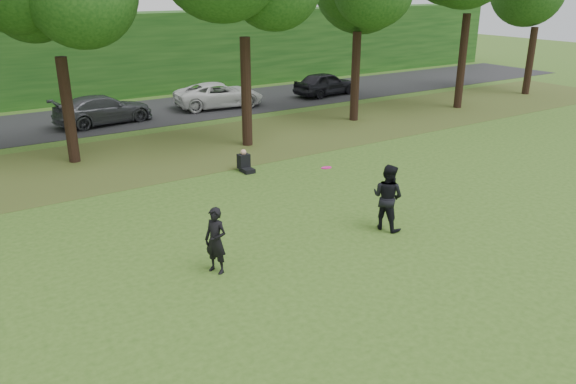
% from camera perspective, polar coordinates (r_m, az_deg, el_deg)
% --- Properties ---
extents(ground, '(120.00, 120.00, 0.00)m').
position_cam_1_polar(ground, '(13.34, 6.87, -9.81)').
color(ground, '#305119').
rests_on(ground, ground).
extents(leaf_litter, '(60.00, 7.00, 0.01)m').
position_cam_1_polar(leaf_litter, '(23.95, -13.35, 3.67)').
color(leaf_litter, '#4F441C').
rests_on(leaf_litter, ground).
extents(street, '(70.00, 7.00, 0.02)m').
position_cam_1_polar(street, '(31.39, -18.50, 7.09)').
color(street, black).
rests_on(street, ground).
extents(far_hedge, '(70.00, 3.00, 5.00)m').
position_cam_1_polar(far_hedge, '(36.76, -21.51, 12.51)').
color(far_hedge, '#153F12').
rests_on(far_hedge, ground).
extents(player_left, '(0.63, 0.73, 1.68)m').
position_cam_1_polar(player_left, '(13.74, -7.35, -4.92)').
color(player_left, black).
rests_on(player_left, ground).
extents(player_right, '(0.99, 1.12, 1.94)m').
position_cam_1_polar(player_right, '(16.23, 10.09, -0.51)').
color(player_right, black).
rests_on(player_right, ground).
extents(parked_cars, '(35.07, 3.17, 1.47)m').
position_cam_1_polar(parked_cars, '(30.40, -16.97, 8.22)').
color(parked_cars, black).
rests_on(parked_cars, street).
extents(frisbee, '(0.31, 0.31, 0.07)m').
position_cam_1_polar(frisbee, '(14.75, 3.91, 2.49)').
color(frisbee, '#EE1495').
rests_on(frisbee, ground).
extents(seated_person, '(0.42, 0.73, 0.83)m').
position_cam_1_polar(seated_person, '(21.30, -4.42, 2.95)').
color(seated_person, black).
rests_on(seated_person, ground).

